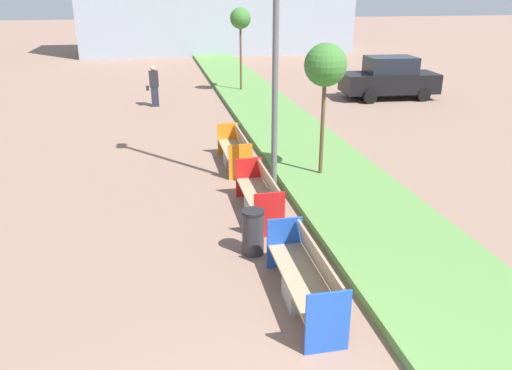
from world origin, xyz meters
TOP-DOWN VIEW (x-y plane):
  - planter_grass_strip at (3.20, 12.00)m, footprint 2.80×120.00m
  - bench_blue_frame at (0.94, 3.63)m, footprint 0.65×2.34m
  - bench_red_frame at (0.94, 7.04)m, footprint 0.65×2.21m
  - bench_orange_frame at (0.94, 10.38)m, footprint 0.65×2.24m
  - litter_bin at (0.46, 5.37)m, footprint 0.42×0.42m
  - sapling_tree_near at (2.91, 8.85)m, footprint 1.03×1.03m
  - sapling_tree_far at (2.91, 20.80)m, footprint 0.95×0.95m
  - pedestrian_walking at (-1.15, 18.63)m, footprint 0.53×0.24m
  - parked_car_distant at (9.22, 18.21)m, footprint 4.32×2.06m

SIDE VIEW (x-z plane):
  - planter_grass_strip at x=3.20m, z-range 0.00..0.18m
  - bench_red_frame at x=0.94m, z-range -0.10..0.84m
  - bench_orange_frame at x=0.94m, z-range -0.10..0.84m
  - bench_blue_frame at x=0.94m, z-range -0.10..0.84m
  - litter_bin at x=0.46m, z-range 0.00..0.87m
  - pedestrian_walking at x=-1.15m, z-range 0.01..1.72m
  - parked_car_distant at x=9.22m, z-range -0.02..1.84m
  - sapling_tree_near at x=2.91m, z-range 1.16..4.60m
  - sapling_tree_far at x=2.91m, z-range 1.40..5.28m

